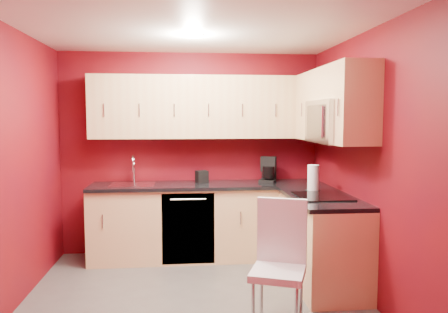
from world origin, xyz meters
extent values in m
plane|color=#504E4B|center=(0.00, 0.00, 0.00)|extent=(3.20, 3.20, 0.00)
plane|color=white|center=(0.00, 0.00, 2.50)|extent=(3.20, 3.20, 0.00)
plane|color=#6A0A0D|center=(0.00, 1.50, 1.25)|extent=(3.20, 0.00, 3.20)
plane|color=#6A0A0D|center=(0.00, -1.50, 1.25)|extent=(3.20, 0.00, 3.20)
plane|color=#6A0A0D|center=(-1.60, 0.00, 1.25)|extent=(0.00, 3.00, 3.00)
plane|color=#6A0A0D|center=(1.60, 0.00, 1.25)|extent=(0.00, 3.00, 3.00)
cube|color=#E5C082|center=(0.20, 1.20, 0.43)|extent=(2.80, 0.60, 0.87)
cube|color=#E5C082|center=(1.30, 0.25, 0.43)|extent=(0.60, 1.30, 0.87)
cube|color=black|center=(0.20, 1.19, 0.89)|extent=(2.80, 0.63, 0.04)
cube|color=black|center=(1.29, 0.23, 0.89)|extent=(0.63, 1.27, 0.04)
cube|color=tan|center=(0.20, 1.32, 1.83)|extent=(2.80, 0.35, 0.75)
cube|color=tan|center=(1.43, 0.86, 1.83)|extent=(0.35, 0.57, 0.75)
cube|color=tan|center=(1.43, -0.29, 1.83)|extent=(0.35, 0.22, 0.75)
cube|color=tan|center=(1.43, 0.20, 2.04)|extent=(0.35, 0.76, 0.33)
cube|color=silver|center=(1.40, 0.20, 1.66)|extent=(0.40, 0.76, 0.42)
cube|color=black|center=(1.21, 0.20, 1.66)|extent=(0.02, 0.62, 0.33)
cylinder|color=silver|center=(1.19, -0.03, 1.66)|extent=(0.02, 0.02, 0.29)
cube|color=black|center=(1.28, 0.20, 0.92)|extent=(0.50, 0.55, 0.01)
cube|color=silver|center=(-0.70, 1.18, 0.91)|extent=(0.52, 0.42, 0.02)
cylinder|color=silver|center=(-0.70, 1.38, 1.04)|extent=(0.02, 0.02, 0.26)
torus|color=silver|center=(-0.70, 1.31, 1.17)|extent=(0.02, 0.16, 0.16)
cylinder|color=silver|center=(-0.70, 1.24, 1.11)|extent=(0.02, 0.02, 0.12)
cube|color=black|center=(-0.05, 0.91, 0.43)|extent=(0.60, 0.02, 0.82)
cylinder|color=white|center=(0.00, 0.30, 2.48)|extent=(0.20, 0.20, 0.01)
camera|label=1|loc=(-0.12, -3.99, 1.69)|focal=35.00mm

